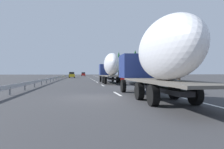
% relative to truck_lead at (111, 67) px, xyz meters
% --- Properties ---
extents(ground_plane, '(260.00, 260.00, 0.00)m').
position_rel_truck_lead_xyz_m(ground_plane, '(21.70, 3.60, -2.54)').
color(ground_plane, '#38383A').
extents(lane_stripe_0, '(3.20, 0.20, 0.01)m').
position_rel_truck_lead_xyz_m(lane_stripe_0, '(-16.30, 1.80, -2.53)').
color(lane_stripe_0, white).
rests_on(lane_stripe_0, ground_plane).
extents(lane_stripe_1, '(3.20, 0.20, 0.01)m').
position_rel_truck_lead_xyz_m(lane_stripe_1, '(-5.63, 1.80, -2.53)').
color(lane_stripe_1, white).
rests_on(lane_stripe_1, ground_plane).
extents(lane_stripe_2, '(3.20, 0.20, 0.01)m').
position_rel_truck_lead_xyz_m(lane_stripe_2, '(3.74, 1.80, -2.53)').
color(lane_stripe_2, white).
rests_on(lane_stripe_2, ground_plane).
extents(lane_stripe_3, '(3.20, 0.20, 0.01)m').
position_rel_truck_lead_xyz_m(lane_stripe_3, '(10.59, 1.80, -2.53)').
color(lane_stripe_3, white).
rests_on(lane_stripe_3, ground_plane).
extents(lane_stripe_4, '(3.20, 0.20, 0.01)m').
position_rel_truck_lead_xyz_m(lane_stripe_4, '(17.97, 1.80, -2.53)').
color(lane_stripe_4, white).
rests_on(lane_stripe_4, ground_plane).
extents(lane_stripe_5, '(3.20, 0.20, 0.01)m').
position_rel_truck_lead_xyz_m(lane_stripe_5, '(26.85, 1.80, -2.53)').
color(lane_stripe_5, white).
rests_on(lane_stripe_5, ground_plane).
extents(lane_stripe_6, '(3.20, 0.20, 0.01)m').
position_rel_truck_lead_xyz_m(lane_stripe_6, '(47.02, 1.80, -2.53)').
color(lane_stripe_6, white).
rests_on(lane_stripe_6, ground_plane).
extents(lane_stripe_7, '(3.20, 0.20, 0.01)m').
position_rel_truck_lead_xyz_m(lane_stripe_7, '(59.35, 1.80, -2.53)').
color(lane_stripe_7, white).
rests_on(lane_stripe_7, ground_plane).
extents(edge_line_right, '(110.00, 0.20, 0.01)m').
position_rel_truck_lead_xyz_m(edge_line_right, '(26.70, -1.90, -2.53)').
color(edge_line_right, white).
rests_on(edge_line_right, ground_plane).
extents(truck_lead, '(13.49, 2.55, 4.52)m').
position_rel_truck_lead_xyz_m(truck_lead, '(0.00, 0.00, 0.00)').
color(truck_lead, navy).
rests_on(truck_lead, ground_plane).
extents(truck_trailing, '(13.30, 2.55, 4.62)m').
position_rel_truck_lead_xyz_m(truck_trailing, '(-20.16, 0.00, 0.06)').
color(truck_trailing, navy).
rests_on(truck_trailing, ground_plane).
extents(car_yellow_coupe, '(4.35, 1.73, 1.82)m').
position_rel_truck_lead_xyz_m(car_yellow_coupe, '(34.22, 7.26, -1.62)').
color(car_yellow_coupe, gold).
rests_on(car_yellow_coupe, ground_plane).
extents(car_red_compact, '(4.30, 1.79, 1.78)m').
position_rel_truck_lead_xyz_m(car_red_compact, '(64.00, 3.39, -1.63)').
color(car_red_compact, red).
rests_on(car_red_compact, ground_plane).
extents(road_sign, '(0.10, 0.90, 2.94)m').
position_rel_truck_lead_xyz_m(road_sign, '(18.15, -3.10, -0.49)').
color(road_sign, gray).
rests_on(road_sign, ground_plane).
extents(tree_0, '(2.42, 2.42, 6.95)m').
position_rel_truck_lead_xyz_m(tree_0, '(-5.92, -8.31, 1.82)').
color(tree_0, '#472D19').
rests_on(tree_0, ground_plane).
extents(tree_1, '(3.33, 3.33, 5.53)m').
position_rel_truck_lead_xyz_m(tree_1, '(-3.20, -8.41, 0.97)').
color(tree_1, '#472D19').
rests_on(tree_1, ground_plane).
extents(tree_2, '(2.91, 2.91, 6.70)m').
position_rel_truck_lead_xyz_m(tree_2, '(13.64, -7.53, 1.79)').
color(tree_2, '#472D19').
rests_on(tree_2, ground_plane).
extents(tree_3, '(3.18, 3.18, 7.22)m').
position_rel_truck_lead_xyz_m(tree_3, '(60.42, -7.26, 1.82)').
color(tree_3, '#472D19').
rests_on(tree_3, ground_plane).
extents(tree_4, '(3.00, 3.00, 7.57)m').
position_rel_truck_lead_xyz_m(tree_4, '(26.89, -6.20, 2.17)').
color(tree_4, '#472D19').
rests_on(tree_4, ground_plane).
extents(tree_5, '(3.03, 3.03, 6.96)m').
position_rel_truck_lead_xyz_m(tree_5, '(3.69, -9.23, 1.69)').
color(tree_5, '#472D19').
rests_on(tree_5, ground_plane).
extents(guardrail_median, '(94.00, 0.10, 0.76)m').
position_rel_truck_lead_xyz_m(guardrail_median, '(24.70, 9.60, -1.96)').
color(guardrail_median, '#9EA0A5').
rests_on(guardrail_median, ground_plane).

